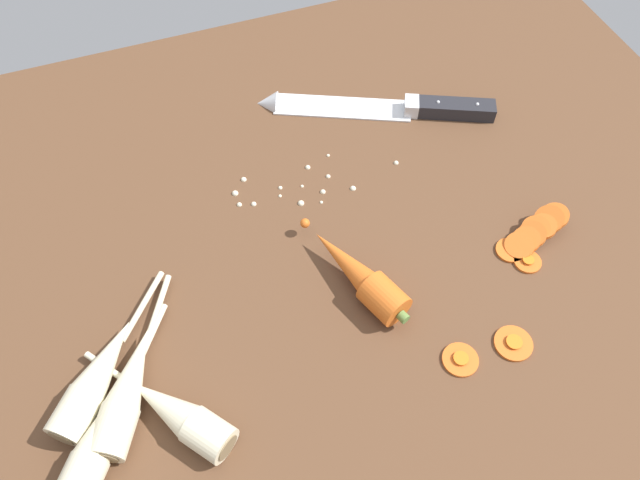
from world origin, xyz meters
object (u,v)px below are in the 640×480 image
at_px(carrot_slice_stack, 534,233).
at_px(carrot_slice_stray_mid, 528,261).
at_px(chefs_knife, 371,106).
at_px(parsnip_mid_left, 178,414).
at_px(whole_carrot, 360,275).
at_px(parsnip_front, 128,390).
at_px(parsnip_mid_right, 97,377).
at_px(carrot_slice_stray_far, 514,343).
at_px(parsnip_back, 101,437).
at_px(carrot_slice_stray_near, 461,359).

xyz_separation_m(carrot_slice_stack, carrot_slice_stray_mid, (-0.02, -0.03, -0.01)).
height_order(chefs_knife, carrot_slice_stack, carrot_slice_stack).
bearing_deg(parsnip_mid_left, whole_carrot, 20.59).
xyz_separation_m(chefs_knife, parsnip_front, (-0.41, -0.31, 0.01)).
bearing_deg(parsnip_mid_right, whole_carrot, 3.71).
xyz_separation_m(parsnip_front, carrot_slice_stray_far, (0.41, -0.09, -0.02)).
distance_m(parsnip_front, parsnip_mid_right, 0.04).
bearing_deg(carrot_slice_stack, whole_carrot, 176.99).
distance_m(parsnip_mid_left, carrot_slice_stack, 0.47).
relative_size(parsnip_back, carrot_slice_stray_near, 5.08).
bearing_deg(parsnip_mid_right, chefs_knife, 33.54).
height_order(chefs_knife, carrot_slice_stray_far, chefs_knife).
relative_size(chefs_knife, carrot_slice_stray_near, 8.13).
height_order(whole_carrot, parsnip_back, whole_carrot).
bearing_deg(chefs_knife, carrot_slice_stray_far, -89.32).
bearing_deg(chefs_knife, parsnip_mid_right, -146.46).
xyz_separation_m(parsnip_back, carrot_slice_stray_far, (0.45, -0.05, -0.02)).
bearing_deg(chefs_knife, parsnip_back, -141.31).
height_order(chefs_knife, parsnip_back, parsnip_back).
bearing_deg(chefs_knife, parsnip_front, -142.42).
bearing_deg(parsnip_mid_right, carrot_slice_stack, 0.84).
xyz_separation_m(whole_carrot, parsnip_back, (-0.31, -0.08, -0.00)).
relative_size(parsnip_mid_left, parsnip_back, 0.81).
height_order(parsnip_front, parsnip_mid_left, same).
xyz_separation_m(whole_carrot, parsnip_front, (-0.28, -0.05, -0.00)).
xyz_separation_m(whole_carrot, carrot_slice_stack, (0.23, -0.01, -0.01)).
xyz_separation_m(parsnip_mid_right, carrot_slice_stray_near, (0.38, -0.11, -0.02)).
height_order(chefs_knife, carrot_slice_stray_near, chefs_knife).
xyz_separation_m(chefs_knife, carrot_slice_stray_mid, (0.08, -0.31, -0.00)).
height_order(whole_carrot, carrot_slice_stack, whole_carrot).
bearing_deg(carrot_slice_stray_near, carrot_slice_stray_mid, 32.25).
relative_size(chefs_knife, parsnip_mid_right, 1.86).
distance_m(parsnip_mid_right, parsnip_back, 0.07).
distance_m(chefs_knife, parsnip_back, 0.57).
xyz_separation_m(parsnip_back, carrot_slice_stray_near, (0.38, -0.04, -0.02)).
distance_m(carrot_slice_stray_mid, carrot_slice_stray_far, 0.11).
xyz_separation_m(parsnip_mid_left, parsnip_back, (-0.08, 0.00, -0.00)).
xyz_separation_m(carrot_slice_stray_near, carrot_slice_stray_mid, (0.14, 0.09, 0.00)).
relative_size(chefs_knife, parsnip_mid_left, 1.97).
bearing_deg(carrot_slice_stray_mid, carrot_slice_stray_far, -128.83).
relative_size(parsnip_back, carrot_slice_stack, 1.98).
distance_m(parsnip_mid_left, parsnip_mid_right, 0.10).
bearing_deg(parsnip_mid_right, carrot_slice_stray_mid, -2.46).
bearing_deg(carrot_slice_stray_near, chefs_knife, 81.38).
height_order(parsnip_back, carrot_slice_stray_near, parsnip_back).
distance_m(whole_carrot, parsnip_mid_left, 0.25).
xyz_separation_m(whole_carrot, parsnip_mid_right, (-0.31, -0.02, -0.00)).
relative_size(carrot_slice_stray_mid, carrot_slice_stray_far, 0.77).
bearing_deg(carrot_slice_stray_near, carrot_slice_stack, 35.93).
distance_m(carrot_slice_stray_near, carrot_slice_stray_mid, 0.16).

